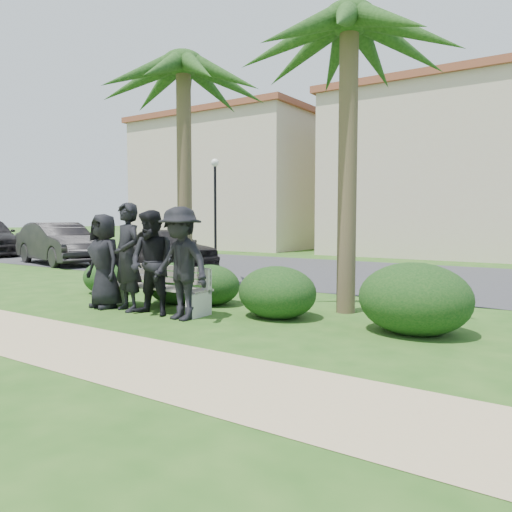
% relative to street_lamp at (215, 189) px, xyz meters
% --- Properties ---
extents(ground, '(160.00, 160.00, 0.00)m').
position_rel_street_lamp_xyz_m(ground, '(9.00, -12.00, -2.94)').
color(ground, '#234E16').
rests_on(ground, ground).
extents(footpath, '(30.00, 1.60, 0.01)m').
position_rel_street_lamp_xyz_m(footpath, '(9.00, -13.80, -2.94)').
color(footpath, tan).
rests_on(footpath, ground).
extents(asphalt_street, '(160.00, 8.00, 0.01)m').
position_rel_street_lamp_xyz_m(asphalt_street, '(9.00, -4.00, -2.94)').
color(asphalt_street, '#2D2D30').
rests_on(asphalt_street, ground).
extents(stucco_bldg_left, '(10.40, 8.40, 7.30)m').
position_rel_street_lamp_xyz_m(stucco_bldg_left, '(-3.00, 6.00, 0.72)').
color(stucco_bldg_left, beige).
rests_on(stucco_bldg_left, ground).
extents(stucco_bldg_right, '(8.40, 8.40, 7.30)m').
position_rel_street_lamp_xyz_m(stucco_bldg_right, '(8.00, 6.00, 0.72)').
color(stucco_bldg_right, beige).
rests_on(stucco_bldg_right, ground).
extents(street_lamp, '(0.36, 0.36, 4.29)m').
position_rel_street_lamp_xyz_m(street_lamp, '(0.00, 0.00, 0.00)').
color(street_lamp, black).
rests_on(street_lamp, ground).
extents(park_bench, '(2.20, 0.54, 0.77)m').
position_rel_street_lamp_xyz_m(park_bench, '(7.84, -11.46, -2.60)').
color(park_bench, gray).
rests_on(park_bench, ground).
extents(man_a, '(0.90, 0.66, 1.70)m').
position_rel_street_lamp_xyz_m(man_a, '(6.90, -11.80, -2.09)').
color(man_a, black).
rests_on(man_a, ground).
extents(man_b, '(0.78, 0.62, 1.89)m').
position_rel_street_lamp_xyz_m(man_b, '(7.49, -11.78, -2.00)').
color(man_b, black).
rests_on(man_b, ground).
extents(man_c, '(0.90, 0.73, 1.76)m').
position_rel_street_lamp_xyz_m(man_c, '(8.15, -11.82, -2.06)').
color(man_c, black).
rests_on(man_c, ground).
extents(man_d, '(1.22, 0.77, 1.81)m').
position_rel_street_lamp_xyz_m(man_d, '(8.78, -11.82, -2.04)').
color(man_d, black).
rests_on(man_d, ground).
extents(hedge_a, '(1.13, 0.94, 0.74)m').
position_rel_street_lamp_xyz_m(hedge_a, '(5.55, -10.63, -2.57)').
color(hedge_a, black).
rests_on(hedge_a, ground).
extents(hedge_b, '(1.23, 1.02, 0.80)m').
position_rel_street_lamp_xyz_m(hedge_b, '(7.64, -10.71, -2.54)').
color(hedge_b, black).
rests_on(hedge_b, ground).
extents(hedge_c, '(1.19, 0.98, 0.77)m').
position_rel_street_lamp_xyz_m(hedge_c, '(8.25, -10.44, -2.56)').
color(hedge_c, black).
rests_on(hedge_c, ground).
extents(hedge_d, '(1.34, 1.10, 0.87)m').
position_rel_street_lamp_xyz_m(hedge_d, '(9.95, -10.80, -2.51)').
color(hedge_d, black).
rests_on(hedge_d, ground).
extents(hedge_f, '(1.59, 1.32, 1.04)m').
position_rel_street_lamp_xyz_m(hedge_f, '(12.15, -10.67, -2.42)').
color(hedge_f, black).
rests_on(hedge_f, ground).
extents(palm_left, '(3.00, 3.00, 5.86)m').
position_rel_street_lamp_xyz_m(palm_left, '(6.72, -9.44, 1.94)').
color(palm_left, brown).
rests_on(palm_left, ground).
extents(palm_right, '(3.00, 3.00, 5.82)m').
position_rel_street_lamp_xyz_m(palm_right, '(10.71, -9.77, 1.90)').
color(palm_right, brown).
rests_on(palm_right, ground).
extents(car_a, '(4.18, 2.43, 1.34)m').
position_rel_street_lamp_xyz_m(car_a, '(2.81, -5.93, -2.27)').
color(car_a, black).
rests_on(car_a, ground).
extents(car_b, '(4.68, 2.48, 1.47)m').
position_rel_street_lamp_xyz_m(car_b, '(-1.48, -6.99, -2.21)').
color(car_b, black).
rests_on(car_b, ground).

